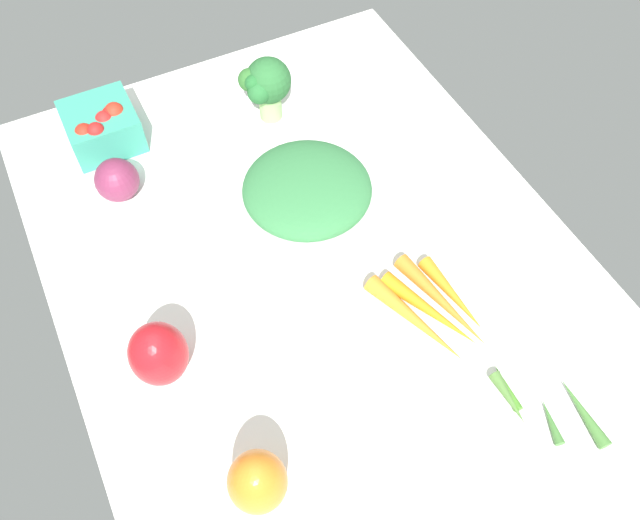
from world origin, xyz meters
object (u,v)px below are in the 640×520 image
object	(u,v)px
red_onion_near_basket	(117,180)
bell_pepper_red	(159,354)
berry_basket	(102,126)
bell_pepper_orange	(257,482)
okra_pile	(546,406)
leafy_greens_clump	(307,189)
carrot_bunch	(433,308)
broccoli_head	(266,84)

from	to	relation	value
red_onion_near_basket	bell_pepper_red	xyz separation A→B (cm)	(32.78, -3.87, 1.64)
berry_basket	bell_pepper_orange	bearing A→B (deg)	-0.20
red_onion_near_basket	okra_pile	bearing A→B (deg)	32.82
leafy_greens_clump	bell_pepper_red	xyz separation A→B (cm)	(18.04, -30.09, 2.06)
leafy_greens_clump	red_onion_near_basket	distance (cm)	30.08
red_onion_near_basket	bell_pepper_red	distance (cm)	33.05
red_onion_near_basket	berry_basket	distance (cm)	12.61
leafy_greens_clump	carrot_bunch	distance (cm)	27.39
berry_basket	broccoli_head	bearing A→B (deg)	75.87
bell_pepper_orange	red_onion_near_basket	distance (cm)	53.38
red_onion_near_basket	broccoli_head	bearing A→B (deg)	101.30
broccoli_head	bell_pepper_red	bearing A→B (deg)	-40.07
berry_basket	bell_pepper_red	distance (cm)	45.64
broccoli_head	okra_pile	world-z (taller)	broccoli_head
carrot_bunch	berry_basket	distance (cm)	62.49
leafy_greens_clump	okra_pile	size ratio (longest dim) A/B	1.30
broccoli_head	okra_pile	distance (cm)	66.84
broccoli_head	berry_basket	world-z (taller)	broccoli_head
leafy_greens_clump	carrot_bunch	size ratio (longest dim) A/B	1.10
broccoli_head	leafy_greens_clump	world-z (taller)	broccoli_head
leafy_greens_clump	bell_pepper_red	world-z (taller)	bell_pepper_red
bell_pepper_red	leafy_greens_clump	bearing A→B (deg)	120.95
bell_pepper_orange	carrot_bunch	xyz separation A→B (cm)	(-12.17, 32.06, -3.58)
leafy_greens_clump	okra_pile	xyz separation A→B (cm)	(45.27, 12.49, -2.27)
bell_pepper_orange	carrot_bunch	size ratio (longest dim) A/B	0.52
bell_pepper_red	okra_pile	distance (cm)	50.73
carrot_bunch	bell_pepper_red	distance (cm)	38.15
carrot_bunch	okra_pile	size ratio (longest dim) A/B	1.18
red_onion_near_basket	carrot_bunch	world-z (taller)	red_onion_near_basket
leafy_greens_clump	carrot_bunch	world-z (taller)	leafy_greens_clump
leafy_greens_clump	berry_basket	distance (cm)	36.95
broccoli_head	bell_pepper_orange	size ratio (longest dim) A/B	1.23
leafy_greens_clump	bell_pepper_red	size ratio (longest dim) A/B	1.99
broccoli_head	bell_pepper_red	xyz separation A→B (cm)	(38.48, -32.37, -2.41)
leafy_greens_clump	okra_pile	distance (cm)	47.02
red_onion_near_basket	okra_pile	xyz separation A→B (cm)	(60.01, 38.71, -2.69)
broccoli_head	leafy_greens_clump	distance (cm)	21.04
carrot_bunch	leafy_greens_clump	bearing A→B (deg)	-165.34
bell_pepper_red	okra_pile	xyz separation A→B (cm)	(27.23, 42.58, -4.33)
leafy_greens_clump	berry_basket	world-z (taller)	berry_basket
berry_basket	okra_pile	world-z (taller)	berry_basket
berry_basket	carrot_bunch	bearing A→B (deg)	30.65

